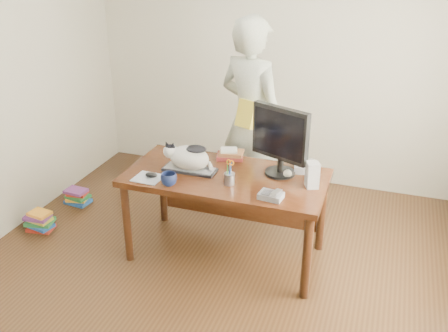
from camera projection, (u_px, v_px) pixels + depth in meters
room at (196, 129)px, 3.21m from camera, size 4.50×4.50×4.50m
desk at (229, 187)px, 4.11m from camera, size 1.60×0.80×0.75m
keyboard at (190, 169)px, 4.04m from camera, size 0.43×0.17×0.03m
cat at (188, 157)px, 4.00m from camera, size 0.42×0.22×0.24m
monitor at (280, 138)px, 3.85m from camera, size 0.48×0.32×0.56m
pen_cup at (229, 177)px, 3.81m from camera, size 0.10×0.10×0.21m
mousepad at (148, 178)px, 3.92m from camera, size 0.23×0.21×0.00m
mouse at (151, 175)px, 3.93m from camera, size 0.10×0.07×0.04m
coffee_mug at (169, 179)px, 3.80m from camera, size 0.17×0.17×0.10m
phone at (271, 195)px, 3.61m from camera, size 0.18×0.15×0.08m
speaker at (312, 175)px, 3.75m from camera, size 0.12×0.13×0.20m
baseball at (288, 174)px, 3.92m from camera, size 0.07×0.07×0.07m
book_stack at (230, 154)px, 4.26m from camera, size 0.26×0.21×0.08m
calculator at (304, 166)px, 4.06m from camera, size 0.19×0.23×0.06m
person at (251, 119)px, 4.61m from camera, size 0.81×0.69×1.89m
held_book at (246, 114)px, 4.42m from camera, size 0.21×0.17×0.25m
book_pile_a at (40, 221)px, 4.61m from camera, size 0.27×0.22×0.18m
book_pile_b at (77, 196)px, 5.08m from camera, size 0.26×0.20×0.15m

